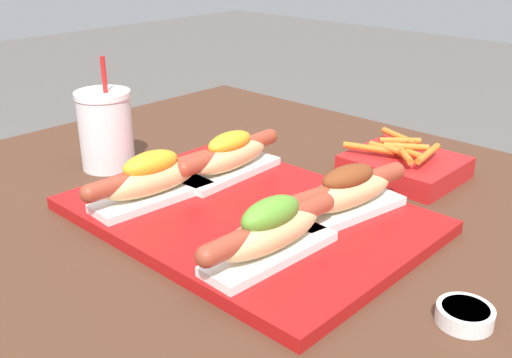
% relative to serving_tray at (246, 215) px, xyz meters
% --- Properties ---
extents(serving_tray, '(0.48, 0.35, 0.02)m').
position_rel_serving_tray_xyz_m(serving_tray, '(0.00, 0.00, 0.00)').
color(serving_tray, '#B71414').
rests_on(serving_tray, patio_table).
extents(hot_dog_0, '(0.07, 0.22, 0.08)m').
position_rel_serving_tray_xyz_m(hot_dog_0, '(-0.12, -0.07, 0.04)').
color(hot_dog_0, white).
rests_on(hot_dog_0, serving_tray).
extents(hot_dog_1, '(0.07, 0.22, 0.08)m').
position_rel_serving_tray_xyz_m(hot_dog_1, '(0.12, -0.08, 0.04)').
color(hot_dog_1, white).
rests_on(hot_dog_1, serving_tray).
extents(hot_dog_2, '(0.07, 0.22, 0.07)m').
position_rel_serving_tray_xyz_m(hot_dog_2, '(-0.11, 0.07, 0.04)').
color(hot_dog_2, white).
rests_on(hot_dog_2, serving_tray).
extents(hot_dog_3, '(0.09, 0.22, 0.07)m').
position_rel_serving_tray_xyz_m(hot_dog_3, '(0.11, 0.08, 0.04)').
color(hot_dog_3, white).
rests_on(hot_dog_3, serving_tray).
extents(sauce_bowl, '(0.06, 0.06, 0.02)m').
position_rel_serving_tray_xyz_m(sauce_bowl, '(0.33, -0.01, 0.00)').
color(sauce_bowl, white).
rests_on(sauce_bowl, patio_table).
extents(drink_cup, '(0.09, 0.09, 0.19)m').
position_rel_serving_tray_xyz_m(drink_cup, '(-0.32, -0.01, 0.06)').
color(drink_cup, white).
rests_on(drink_cup, patio_table).
extents(fries_basket, '(0.18, 0.15, 0.06)m').
position_rel_serving_tray_xyz_m(fries_basket, '(0.08, 0.30, 0.01)').
color(fries_basket, red).
rests_on(fries_basket, patio_table).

